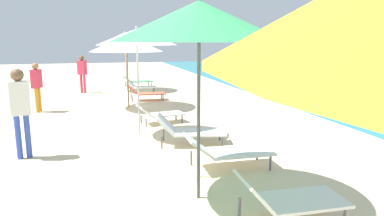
{
  "coord_description": "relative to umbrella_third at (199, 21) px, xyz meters",
  "views": [
    {
      "loc": [
        -1.62,
        3.42,
        2.33
      ],
      "look_at": [
        -0.33,
        8.27,
        1.33
      ],
      "focal_mm": 32.2,
      "sensor_mm": 36.0,
      "label": 1
    }
  ],
  "objects": [
    {
      "name": "lounger_third_shoreside",
      "position": [
        0.85,
        1.04,
        -2.23
      ],
      "size": [
        1.61,
        0.72,
        0.65
      ],
      "rotation": [
        0.0,
        0.0,
        -0.03
      ],
      "color": "white",
      "rests_on": "ground"
    },
    {
      "name": "person_walking_far",
      "position": [
        -2.09,
        11.3,
        -1.57
      ],
      "size": [
        0.42,
        0.38,
        1.66
      ],
      "rotation": [
        0.0,
        0.0,
        0.97
      ],
      "color": "#D8334C",
      "rests_on": "ground"
    },
    {
      "name": "lounger_third_inland",
      "position": [
        0.91,
        -0.99,
        -2.23
      ],
      "size": [
        1.41,
        0.69,
        0.67
      ],
      "rotation": [
        0.0,
        0.0,
        -0.04
      ],
      "color": "white",
      "rests_on": "ground"
    },
    {
      "name": "umbrella_fifth",
      "position": [
        -0.42,
        7.4,
        -0.36
      ],
      "size": [
        2.49,
        2.49,
        2.55
      ],
      "color": "olive",
      "rests_on": "ground"
    },
    {
      "name": "lounger_fifth_shoreside",
      "position": [
        0.36,
        8.68,
        -2.27
      ],
      "size": [
        1.44,
        0.64,
        0.6
      ],
      "rotation": [
        0.0,
        0.0,
        -0.04
      ],
      "color": "#D8593F",
      "rests_on": "ground"
    },
    {
      "name": "lounger_farthest_shoreside",
      "position": [
        0.45,
        12.69,
        -2.26
      ],
      "size": [
        1.52,
        0.81,
        0.58
      ],
      "rotation": [
        0.0,
        0.0,
        0.14
      ],
      "color": "#4CA572",
      "rests_on": "ground"
    },
    {
      "name": "umbrella_fourth",
      "position": [
        -0.45,
        3.73,
        -0.18
      ],
      "size": [
        1.92,
        1.92,
        2.64
      ],
      "color": "silver",
      "rests_on": "ground"
    },
    {
      "name": "umbrella_third",
      "position": [
        0.0,
        0.0,
        0.0
      ],
      "size": [
        2.41,
        2.41,
        2.91
      ],
      "color": "#4C4C51",
      "rests_on": "ground"
    },
    {
      "name": "lounger_farthest_inland",
      "position": [
        0.36,
        10.5,
        -2.24
      ],
      "size": [
        1.38,
        0.87,
        0.62
      ],
      "rotation": [
        0.0,
        0.0,
        -0.25
      ],
      "color": "white",
      "rests_on": "ground"
    },
    {
      "name": "person_walking_near",
      "position": [
        -3.33,
        7.38,
        -1.6
      ],
      "size": [
        0.32,
        0.41,
        1.61
      ],
      "rotation": [
        0.0,
        0.0,
        2.82
      ],
      "color": "orange",
      "rests_on": "ground"
    },
    {
      "name": "person_walking_mid",
      "position": [
        -2.87,
        2.6,
        -1.47
      ],
      "size": [
        0.4,
        0.3,
        1.79
      ],
      "rotation": [
        0.0,
        0.0,
        1.82
      ],
      "color": "#334CB2",
      "rests_on": "ground"
    },
    {
      "name": "lounger_fourth_shoreside",
      "position": [
        0.25,
        4.81,
        -2.29
      ],
      "size": [
        1.39,
        0.77,
        0.55
      ],
      "rotation": [
        0.0,
        0.0,
        0.18
      ],
      "color": "white",
      "rests_on": "ground"
    },
    {
      "name": "umbrella_farthest",
      "position": [
        -0.16,
        11.51,
        -0.19
      ],
      "size": [
        2.3,
        2.3,
        2.72
      ],
      "color": "silver",
      "rests_on": "ground"
    },
    {
      "name": "lounger_fourth_inland",
      "position": [
        0.55,
        2.64,
        -2.23
      ],
      "size": [
        1.66,
        1.05,
        0.68
      ],
      "rotation": [
        0.0,
        0.0,
        -0.24
      ],
      "color": "white",
      "rests_on": "ground"
    }
  ]
}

